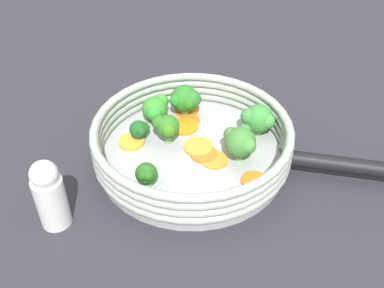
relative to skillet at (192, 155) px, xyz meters
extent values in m
plane|color=#26242C|center=(0.00, 0.00, -0.01)|extent=(4.00, 4.00, 0.00)
cylinder|color=#939699|center=(0.00, 0.00, 0.00)|extent=(0.29, 0.29, 0.02)
torus|color=#909D92|center=(0.00, 0.00, 0.01)|extent=(0.31, 0.31, 0.01)
torus|color=#909D92|center=(0.00, 0.00, 0.03)|extent=(0.31, 0.31, 0.01)
torus|color=#909D92|center=(0.00, 0.00, 0.04)|extent=(0.31, 0.31, 0.01)
torus|color=#909D92|center=(0.00, 0.00, 0.06)|extent=(0.31, 0.31, 0.01)
cylinder|color=black|center=(-0.17, 0.19, 0.02)|extent=(0.16, 0.18, 0.02)
sphere|color=#94989A|center=(-0.06, 0.13, 0.01)|extent=(0.01, 0.01, 0.01)
sphere|color=#949B9C|center=(-0.11, 0.08, 0.01)|extent=(0.01, 0.01, 0.01)
cylinder|color=orange|center=(-0.05, -0.06, 0.01)|extent=(0.03, 0.03, 0.00)
cylinder|color=orange|center=(-0.01, 0.00, 0.01)|extent=(0.06, 0.06, 0.01)
cylinder|color=orange|center=(-0.01, 0.04, 0.01)|extent=(0.06, 0.06, 0.00)
cylinder|color=gold|center=(0.06, -0.08, 0.01)|extent=(0.06, 0.06, 0.01)
cylinder|color=orange|center=(-0.03, -0.06, 0.01)|extent=(0.05, 0.05, 0.00)
cylinder|color=orange|center=(-0.03, 0.11, 0.01)|extent=(0.04, 0.04, 0.01)
cylinder|color=orange|center=(-0.06, -0.09, 0.01)|extent=(0.05, 0.05, 0.01)
cylinder|color=orange|center=(-0.01, 0.02, 0.01)|extent=(0.06, 0.06, 0.00)
cylinder|color=#85A95C|center=(0.00, -0.10, 0.01)|extent=(0.01, 0.01, 0.01)
sphere|color=#2F7F25|center=(0.00, -0.10, 0.03)|extent=(0.04, 0.04, 0.04)
sphere|color=#28842D|center=(0.01, -0.09, 0.04)|extent=(0.03, 0.03, 0.03)
sphere|color=#358429|center=(-0.02, -0.10, 0.04)|extent=(0.03, 0.03, 0.03)
sphere|color=#37812D|center=(-0.02, -0.11, 0.04)|extent=(0.02, 0.02, 0.02)
cylinder|color=#83A768|center=(0.05, -0.08, 0.01)|extent=(0.01, 0.01, 0.01)
sphere|color=#1A4F1F|center=(0.05, -0.08, 0.03)|extent=(0.03, 0.03, 0.03)
sphere|color=#1D4F1C|center=(0.05, -0.07, 0.03)|extent=(0.02, 0.02, 0.02)
sphere|color=#1C481B|center=(0.04, -0.07, 0.03)|extent=(0.02, 0.02, 0.02)
sphere|color=#204C16|center=(0.04, -0.07, 0.03)|extent=(0.01, 0.01, 0.01)
cylinder|color=#709C52|center=(0.02, -0.04, 0.02)|extent=(0.01, 0.01, 0.02)
sphere|color=#2C6A1F|center=(0.02, -0.04, 0.04)|extent=(0.04, 0.04, 0.04)
sphere|color=#346D16|center=(0.02, -0.03, 0.04)|extent=(0.02, 0.02, 0.02)
sphere|color=#28601E|center=(0.03, -0.05, 0.05)|extent=(0.02, 0.02, 0.02)
cylinder|color=#6FA659|center=(-0.04, 0.06, 0.02)|extent=(0.01, 0.01, 0.02)
sphere|color=#37712E|center=(-0.04, 0.06, 0.04)|extent=(0.05, 0.05, 0.05)
sphere|color=#3A6833|center=(-0.04, 0.04, 0.05)|extent=(0.02, 0.02, 0.02)
sphere|color=#3F7A34|center=(-0.04, 0.08, 0.05)|extent=(0.02, 0.02, 0.02)
sphere|color=#356F37|center=(-0.06, 0.05, 0.05)|extent=(0.02, 0.02, 0.02)
cylinder|color=#88B66D|center=(0.10, 0.02, 0.02)|extent=(0.01, 0.01, 0.02)
sphere|color=#24561D|center=(0.10, 0.02, 0.03)|extent=(0.03, 0.03, 0.03)
sphere|color=#225818|center=(0.10, 0.03, 0.04)|extent=(0.02, 0.02, 0.02)
sphere|color=#1D5317|center=(0.11, 0.03, 0.04)|extent=(0.02, 0.02, 0.02)
cylinder|color=#729F5F|center=(-0.11, 0.03, 0.02)|extent=(0.02, 0.02, 0.02)
sphere|color=#337B33|center=(-0.11, 0.03, 0.04)|extent=(0.05, 0.05, 0.05)
sphere|color=#347938|center=(-0.10, 0.02, 0.04)|extent=(0.03, 0.03, 0.03)
sphere|color=#3C7F39|center=(-0.11, 0.05, 0.04)|extent=(0.02, 0.02, 0.02)
cylinder|color=#8CAC65|center=(-0.05, -0.08, 0.02)|extent=(0.01, 0.01, 0.02)
sphere|color=#256A20|center=(-0.05, -0.08, 0.04)|extent=(0.05, 0.05, 0.05)
sphere|color=#276327|center=(-0.06, -0.07, 0.05)|extent=(0.03, 0.03, 0.03)
sphere|color=#246818|center=(-0.05, -0.07, 0.04)|extent=(0.03, 0.03, 0.03)
sphere|color=#1D7220|center=(-0.03, -0.08, 0.05)|extent=(0.02, 0.02, 0.02)
cylinder|color=silver|center=(0.22, -0.01, 0.03)|extent=(0.04, 0.04, 0.08)
sphere|color=silver|center=(0.22, -0.01, 0.08)|extent=(0.04, 0.04, 0.04)
camera|label=1|loc=(0.33, 0.42, 0.47)|focal=42.00mm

